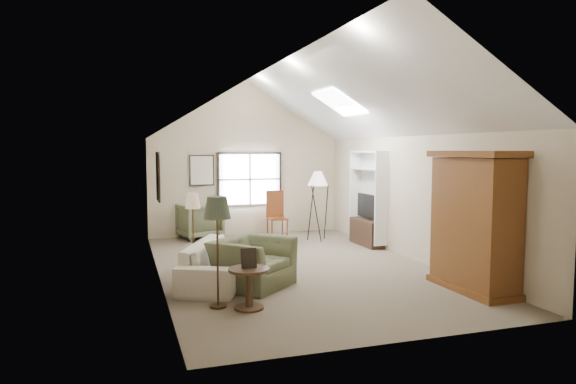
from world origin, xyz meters
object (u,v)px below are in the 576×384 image
object	(u,v)px
armchair_near	(252,263)
side_chair	(277,214)
armoire	(475,222)
armchair_far	(200,221)
sofa	(221,262)
side_table	(249,288)
coffee_table	(227,267)

from	to	relation	value
armchair_near	side_chair	xyz separation A→B (m)	(1.72, 4.32, 0.20)
armoire	armchair_far	size ratio (longest dim) A/B	2.25
sofa	side_table	size ratio (longest dim) A/B	3.99
armoire	side_table	distance (m)	3.70
armchair_near	armoire	bearing A→B (deg)	-63.52
side_table	sofa	bearing A→B (deg)	93.58
coffee_table	side_chair	world-z (taller)	side_chair
coffee_table	armchair_near	bearing A→B (deg)	-62.62
coffee_table	side_table	distance (m)	1.72
armchair_far	side_chair	size ratio (longest dim) A/B	0.82
coffee_table	side_table	world-z (taller)	side_table
coffee_table	side_table	xyz separation A→B (m)	(-0.03, -1.71, 0.08)
armoire	armchair_near	xyz separation A→B (m)	(-3.28, 1.30, -0.71)
armoire	side_chair	bearing A→B (deg)	105.43
side_table	armoire	bearing A→B (deg)	-2.70
sofa	armchair_far	size ratio (longest dim) A/B	2.36
side_table	side_chair	distance (m)	5.83
sofa	coffee_table	bearing A→B (deg)	-24.67
side_chair	side_table	bearing A→B (deg)	-111.44
coffee_table	armoire	bearing A→B (deg)	-27.77
sofa	armchair_near	world-z (taller)	armchair_near
armchair_near	coffee_table	size ratio (longest dim) A/B	1.45
coffee_table	side_chair	distance (m)	4.27
coffee_table	side_chair	xyz separation A→B (m)	(2.02, 3.74, 0.38)
armchair_far	coffee_table	bearing A→B (deg)	74.05
armchair_near	side_table	bearing A→B (deg)	-148.19
armoire	armchair_far	distance (m)	7.03
armchair_far	coffee_table	world-z (taller)	armchair_far
armoire	armchair_far	world-z (taller)	armoire
armchair_near	sofa	bearing A→B (deg)	91.00
sofa	armoire	bearing A→B (deg)	-90.65
armchair_far	side_table	size ratio (longest dim) A/B	1.69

